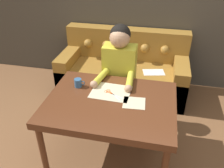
% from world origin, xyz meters
% --- Properties ---
extents(ground_plane, '(16.00, 16.00, 0.00)m').
position_xyz_m(ground_plane, '(0.00, 0.00, 0.00)').
color(ground_plane, brown).
extents(dining_table, '(1.24, 0.94, 0.72)m').
position_xyz_m(dining_table, '(-0.13, 0.09, 0.65)').
color(dining_table, '#562D19').
rests_on(dining_table, ground_plane).
extents(couch, '(1.84, 0.83, 0.91)m').
position_xyz_m(couch, '(-0.23, 1.42, 0.32)').
color(couch, olive).
rests_on(couch, ground_plane).
extents(person, '(0.44, 0.61, 1.27)m').
position_xyz_m(person, '(-0.16, 0.70, 0.66)').
color(person, '#33281E').
rests_on(person, ground_plane).
extents(pattern_paper_main, '(0.40, 0.33, 0.00)m').
position_xyz_m(pattern_paper_main, '(-0.16, 0.24, 0.72)').
color(pattern_paper_main, beige).
rests_on(pattern_paper_main, dining_table).
extents(pattern_paper_offcut, '(0.22, 0.21, 0.00)m').
position_xyz_m(pattern_paper_offcut, '(0.09, 0.10, 0.72)').
color(pattern_paper_offcut, beige).
rests_on(pattern_paper_offcut, dining_table).
extents(scissors, '(0.21, 0.17, 0.01)m').
position_xyz_m(scissors, '(-0.16, 0.22, 0.72)').
color(scissors, silver).
rests_on(scissors, dining_table).
extents(mug, '(0.11, 0.08, 0.09)m').
position_xyz_m(mug, '(-0.51, 0.27, 0.77)').
color(mug, '#335B84').
rests_on(mug, dining_table).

